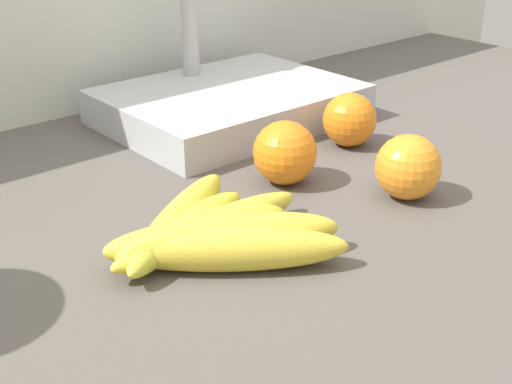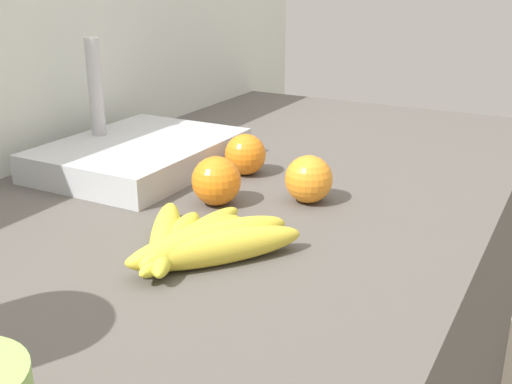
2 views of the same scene
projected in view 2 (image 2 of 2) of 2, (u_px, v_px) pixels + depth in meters
name	position (u px, v px, depth m)	size (l,w,h in m)	color
wall_back	(18.00, 299.00, 1.11)	(2.03, 0.06, 1.30)	silver
banana_bunch	(196.00, 242.00, 0.72)	(0.21, 0.22, 0.04)	gold
orange_center	(309.00, 179.00, 0.88)	(0.07, 0.07, 0.07)	orange
orange_back_right	(217.00, 181.00, 0.87)	(0.07, 0.07, 0.07)	orange
orange_front	(245.00, 154.00, 1.00)	(0.07, 0.07, 0.07)	orange
sink_basin	(139.00, 153.00, 1.04)	(0.32, 0.25, 0.21)	#B7BABF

